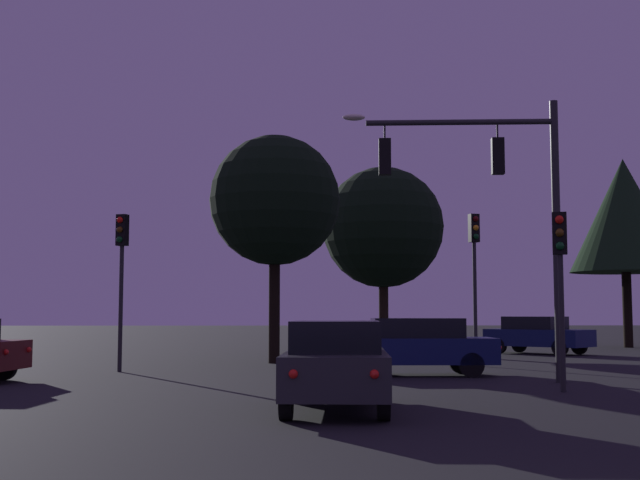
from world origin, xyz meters
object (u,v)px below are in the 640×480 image
object	(u,v)px
car_crossing_left	(413,345)
tree_center_horizon	(383,228)
tree_left_far	(275,201)
traffic_light_median	(475,259)
traffic_light_corner_left	(560,263)
traffic_light_corner_right	(121,260)
traffic_signal_mast_arm	(497,190)
tree_behind_sign	(624,216)
car_far_lane	(538,334)
car_nearside_lane	(336,364)

from	to	relation	value
car_crossing_left	tree_center_horizon	distance (m)	14.28
tree_left_far	traffic_light_median	bearing A→B (deg)	-15.00
traffic_light_median	car_crossing_left	size ratio (longest dim) A/B	1.07
traffic_light_median	tree_left_far	distance (m)	6.91
traffic_light_corner_left	traffic_light_corner_right	size ratio (longest dim) A/B	0.85
traffic_signal_mast_arm	tree_left_far	distance (m)	9.65
tree_behind_sign	tree_left_far	world-z (taller)	tree_behind_sign
traffic_light_corner_right	tree_left_far	bearing A→B (deg)	42.97
traffic_light_corner_right	car_crossing_left	distance (m)	8.60
traffic_light_corner_right	car_far_lane	bearing A→B (deg)	33.75
car_crossing_left	tree_behind_sign	xyz separation A→B (m)	(13.05, 17.78, 5.64)
traffic_light_corner_left	tree_center_horizon	xyz separation A→B (m)	(-1.77, 18.30, 2.64)
tree_left_far	tree_center_horizon	distance (m)	9.11
traffic_light_corner_left	tree_behind_sign	world-z (taller)	tree_behind_sign
car_far_lane	tree_behind_sign	distance (m)	10.48
traffic_signal_mast_arm	traffic_light_corner_left	size ratio (longest dim) A/B	1.81
traffic_light_median	tree_behind_sign	size ratio (longest dim) A/B	0.52
tree_behind_sign	tree_center_horizon	distance (m)	13.12
car_nearside_lane	traffic_light_corner_right	bearing A→B (deg)	120.34
tree_center_horizon	traffic_light_corner_right	bearing A→B (deg)	-126.51
traffic_light_corner_right	traffic_light_median	xyz separation A→B (m)	(10.66, 2.28, 0.21)
traffic_light_corner_right	tree_center_horizon	xyz separation A→B (m)	(8.81, 11.89, 2.19)
traffic_signal_mast_arm	traffic_light_corner_right	bearing A→B (deg)	158.83
car_far_lane	tree_behind_sign	bearing A→B (deg)	44.76
car_crossing_left	traffic_signal_mast_arm	bearing A→B (deg)	-51.21
traffic_light_corner_right	car_crossing_left	size ratio (longest dim) A/B	1.00
car_nearside_lane	traffic_light_corner_left	bearing A→B (deg)	33.05
traffic_light_corner_right	tree_center_horizon	bearing A→B (deg)	53.49
traffic_signal_mast_arm	tree_center_horizon	distance (m)	15.77
car_nearside_lane	tree_behind_sign	size ratio (longest dim) A/B	0.45
car_far_lane	tree_center_horizon	bearing A→B (deg)	162.25
car_far_lane	traffic_light_median	bearing A→B (deg)	-118.86
traffic_light_corner_right	traffic_light_median	world-z (taller)	traffic_light_median
traffic_light_corner_right	tree_left_far	world-z (taller)	tree_left_far
traffic_light_median	car_far_lane	size ratio (longest dim) A/B	1.14
traffic_light_corner_left	traffic_light_corner_right	distance (m)	12.37
traffic_signal_mast_arm	tree_behind_sign	distance (m)	23.02
traffic_signal_mast_arm	traffic_light_median	distance (m)	6.29
traffic_light_corner_left	traffic_light_corner_right	xyz separation A→B (m)	(-10.57, 6.41, 0.45)
traffic_light_corner_left	tree_center_horizon	size ratio (longest dim) A/B	0.48
traffic_light_corner_left	tree_left_far	size ratio (longest dim) A/B	0.50
traffic_signal_mast_arm	tree_left_far	size ratio (longest dim) A/B	0.90
traffic_light_median	car_crossing_left	distance (m)	5.33
car_far_lane	car_nearside_lane	bearing A→B (deg)	-115.30
tree_behind_sign	tree_center_horizon	world-z (taller)	tree_behind_sign
traffic_light_corner_right	car_far_lane	distance (m)	18.06
tree_left_far	car_crossing_left	bearing A→B (deg)	-55.67
tree_center_horizon	traffic_signal_mast_arm	bearing A→B (deg)	-86.07
traffic_signal_mast_arm	tree_left_far	world-z (taller)	tree_left_far
traffic_light_median	tree_center_horizon	xyz separation A→B (m)	(-1.85, 9.61, 1.98)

